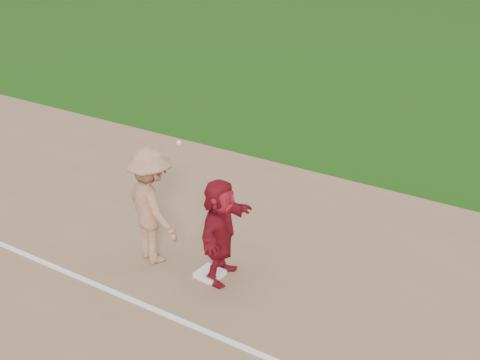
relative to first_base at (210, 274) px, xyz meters
The scene contains 5 objects.
ground 0.40m from the first_base, 106.20° to the right, with size 160.00×160.00×0.00m, color #19450D.
foul_line 1.18m from the first_base, 95.31° to the right, with size 60.00×0.10×0.01m, color white.
first_base is the anchor object (origin of this frame).
base_runner 0.86m from the first_base, 27.17° to the left, with size 1.64×0.52×1.77m, color maroon.
first_base_play 1.48m from the first_base, behind, with size 1.51×1.20×2.32m.
Camera 1 is at (4.90, -6.37, 5.79)m, focal length 45.00 mm.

